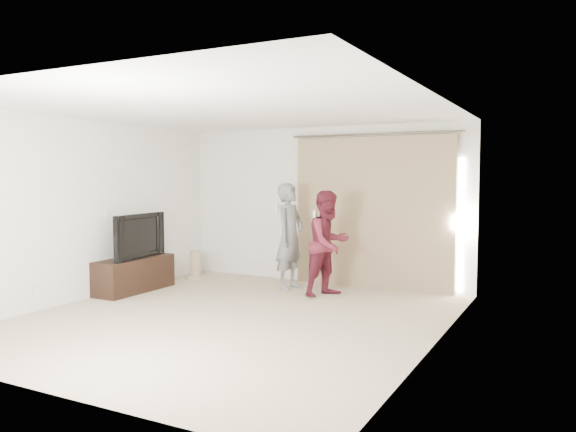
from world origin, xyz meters
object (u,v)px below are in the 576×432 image
object	(u,v)px
tv	(134,236)
person_woman	(329,243)
tv_console	(134,275)
person_man	(290,236)

from	to	relation	value
tv	person_woman	bearing A→B (deg)	-74.61
tv_console	person_woman	distance (m)	3.04
person_woman	tv	bearing A→B (deg)	-158.74
tv_console	person_woman	world-z (taller)	person_woman
tv_console	person_man	bearing A→B (deg)	32.31
person_man	tv_console	bearing A→B (deg)	-147.69
tv_console	person_man	world-z (taller)	person_man
person_man	person_woman	distance (m)	0.78
tv_console	person_man	distance (m)	2.48
person_man	person_woman	world-z (taller)	person_man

